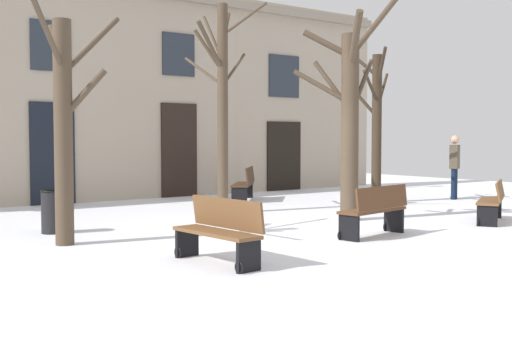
{
  "coord_description": "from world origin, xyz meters",
  "views": [
    {
      "loc": [
        -7.41,
        -8.69,
        1.73
      ],
      "look_at": [
        0.0,
        1.54,
        1.07
      ],
      "focal_mm": 44.35,
      "sensor_mm": 36.0,
      "label": 1
    }
  ],
  "objects_px": {
    "tree_left_of_center": "(376,122)",
    "bench_back_to_back_left": "(219,231)",
    "tree_near_facade": "(349,116)",
    "bench_far_corner": "(493,201)",
    "tree_center": "(65,121)",
    "bench_near_lamp": "(375,210)",
    "litter_bin": "(53,211)",
    "tree_right_of_center": "(222,99)",
    "person_crossing_plaza": "(455,163)",
    "streetlamp": "(350,125)",
    "bench_facing_shops": "(245,184)"
  },
  "relations": [
    {
      "from": "bench_facing_shops",
      "to": "person_crossing_plaza",
      "type": "bearing_deg",
      "value": 98.87
    },
    {
      "from": "streetlamp",
      "to": "tree_left_of_center",
      "type": "bearing_deg",
      "value": -124.71
    },
    {
      "from": "tree_left_of_center",
      "to": "bench_back_to_back_left",
      "type": "xyz_separation_m",
      "value": [
        -7.79,
        -4.45,
        -1.69
      ]
    },
    {
      "from": "tree_center",
      "to": "bench_far_corner",
      "type": "height_order",
      "value": "tree_center"
    },
    {
      "from": "tree_left_of_center",
      "to": "litter_bin",
      "type": "distance_m",
      "value": 8.92
    },
    {
      "from": "litter_bin",
      "to": "bench_far_corner",
      "type": "bearing_deg",
      "value": -25.95
    },
    {
      "from": "tree_near_facade",
      "to": "tree_center",
      "type": "xyz_separation_m",
      "value": [
        -5.84,
        0.51,
        -0.19
      ]
    },
    {
      "from": "litter_bin",
      "to": "bench_back_to_back_left",
      "type": "relative_size",
      "value": 0.5
    },
    {
      "from": "bench_facing_shops",
      "to": "litter_bin",
      "type": "bearing_deg",
      "value": -24.05
    },
    {
      "from": "tree_left_of_center",
      "to": "bench_near_lamp",
      "type": "relative_size",
      "value": 2.58
    },
    {
      "from": "litter_bin",
      "to": "person_crossing_plaza",
      "type": "relative_size",
      "value": 0.44
    },
    {
      "from": "bench_facing_shops",
      "to": "person_crossing_plaza",
      "type": "xyz_separation_m",
      "value": [
        5.0,
        -3.17,
        0.54
      ]
    },
    {
      "from": "tree_center",
      "to": "streetlamp",
      "type": "distance_m",
      "value": 12.43
    },
    {
      "from": "tree_left_of_center",
      "to": "tree_center",
      "type": "bearing_deg",
      "value": -169.31
    },
    {
      "from": "tree_near_facade",
      "to": "bench_far_corner",
      "type": "distance_m",
      "value": 3.42
    },
    {
      "from": "tree_near_facade",
      "to": "bench_back_to_back_left",
      "type": "xyz_separation_m",
      "value": [
        -4.66,
        -2.25,
        -1.74
      ]
    },
    {
      "from": "bench_near_lamp",
      "to": "tree_near_facade",
      "type": "bearing_deg",
      "value": -132.39
    },
    {
      "from": "bench_near_lamp",
      "to": "person_crossing_plaza",
      "type": "relative_size",
      "value": 0.89
    },
    {
      "from": "tree_center",
      "to": "tree_right_of_center",
      "type": "relative_size",
      "value": 0.82
    },
    {
      "from": "litter_bin",
      "to": "tree_near_facade",
      "type": "bearing_deg",
      "value": -18.41
    },
    {
      "from": "tree_right_of_center",
      "to": "streetlamp",
      "type": "distance_m",
      "value": 7.57
    },
    {
      "from": "tree_near_facade",
      "to": "bench_near_lamp",
      "type": "bearing_deg",
      "value": -122.14
    },
    {
      "from": "tree_near_facade",
      "to": "bench_near_lamp",
      "type": "distance_m",
      "value": 2.79
    },
    {
      "from": "bench_far_corner",
      "to": "bench_back_to_back_left",
      "type": "xyz_separation_m",
      "value": [
        -6.86,
        -0.31,
        0.01
      ]
    },
    {
      "from": "tree_left_of_center",
      "to": "tree_center",
      "type": "xyz_separation_m",
      "value": [
        -8.97,
        -1.69,
        -0.15
      ]
    },
    {
      "from": "tree_center",
      "to": "tree_right_of_center",
      "type": "bearing_deg",
      "value": 25.93
    },
    {
      "from": "tree_near_facade",
      "to": "tree_center",
      "type": "relative_size",
      "value": 1.17
    },
    {
      "from": "tree_near_facade",
      "to": "bench_far_corner",
      "type": "relative_size",
      "value": 2.79
    },
    {
      "from": "bench_facing_shops",
      "to": "bench_near_lamp",
      "type": "height_order",
      "value": "bench_facing_shops"
    },
    {
      "from": "tree_left_of_center",
      "to": "tree_right_of_center",
      "type": "relative_size",
      "value": 0.87
    },
    {
      "from": "tree_right_of_center",
      "to": "litter_bin",
      "type": "distance_m",
      "value": 4.78
    },
    {
      "from": "tree_center",
      "to": "tree_left_of_center",
      "type": "bearing_deg",
      "value": 10.69
    },
    {
      "from": "tree_right_of_center",
      "to": "person_crossing_plaza",
      "type": "xyz_separation_m",
      "value": [
        7.09,
        -1.08,
        -1.6
      ]
    },
    {
      "from": "bench_near_lamp",
      "to": "bench_back_to_back_left",
      "type": "relative_size",
      "value": 1.02
    },
    {
      "from": "bench_near_lamp",
      "to": "bench_back_to_back_left",
      "type": "bearing_deg",
      "value": -3.8
    },
    {
      "from": "tree_right_of_center",
      "to": "streetlamp",
      "type": "relative_size",
      "value": 1.36
    },
    {
      "from": "tree_center",
      "to": "bench_near_lamp",
      "type": "relative_size",
      "value": 2.44
    },
    {
      "from": "tree_right_of_center",
      "to": "bench_back_to_back_left",
      "type": "distance_m",
      "value": 6.24
    },
    {
      "from": "person_crossing_plaza",
      "to": "tree_near_facade",
      "type": "bearing_deg",
      "value": -9.83
    },
    {
      "from": "tree_right_of_center",
      "to": "person_crossing_plaza",
      "type": "bearing_deg",
      "value": -8.63
    },
    {
      "from": "bench_facing_shops",
      "to": "bench_back_to_back_left",
      "type": "distance_m",
      "value": 8.78
    },
    {
      "from": "bench_near_lamp",
      "to": "bench_far_corner",
      "type": "distance_m",
      "value": 3.37
    },
    {
      "from": "tree_left_of_center",
      "to": "bench_near_lamp",
      "type": "distance_m",
      "value": 6.15
    },
    {
      "from": "tree_left_of_center",
      "to": "bench_back_to_back_left",
      "type": "height_order",
      "value": "tree_left_of_center"
    },
    {
      "from": "tree_right_of_center",
      "to": "bench_back_to_back_left",
      "type": "height_order",
      "value": "tree_right_of_center"
    },
    {
      "from": "tree_right_of_center",
      "to": "bench_far_corner",
      "type": "distance_m",
      "value": 6.25
    },
    {
      "from": "streetlamp",
      "to": "bench_back_to_back_left",
      "type": "bearing_deg",
      "value": -142.24
    },
    {
      "from": "bench_far_corner",
      "to": "bench_back_to_back_left",
      "type": "bearing_deg",
      "value": -27.52
    },
    {
      "from": "bench_far_corner",
      "to": "bench_back_to_back_left",
      "type": "relative_size",
      "value": 1.05
    },
    {
      "from": "bench_near_lamp",
      "to": "bench_back_to_back_left",
      "type": "xyz_separation_m",
      "value": [
        -3.49,
        -0.39,
        -0.01
      ]
    }
  ]
}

